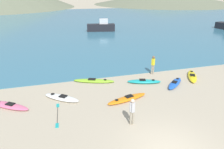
{
  "coord_description": "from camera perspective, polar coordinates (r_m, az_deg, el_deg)",
  "views": [
    {
      "loc": [
        -5.05,
        -7.33,
        7.25
      ],
      "look_at": [
        -0.18,
        9.14,
        0.5
      ],
      "focal_mm": 35.0,
      "sensor_mm": 36.0,
      "label": 1
    }
  ],
  "objects": [
    {
      "name": "kayak_on_sand_4",
      "position": [
        15.81,
        -13.02,
        -5.91
      ],
      "size": [
        2.61,
        2.36,
        0.31
      ],
      "color": "white",
      "rests_on": "ground_plane"
    },
    {
      "name": "kayak_on_sand_0",
      "position": [
        15.96,
        -25.38,
        -7.31
      ],
      "size": [
        2.93,
        2.42,
        0.3
      ],
      "color": "#E5668C",
      "rests_on": "ground_plane"
    },
    {
      "name": "kayak_on_sand_2",
      "position": [
        18.32,
        16.1,
        -2.22
      ],
      "size": [
        2.39,
        2.25,
        0.36
      ],
      "color": "blue",
      "rests_on": "ground_plane"
    },
    {
      "name": "kayak_on_sand_1",
      "position": [
        18.23,
        -4.74,
        -1.63
      ],
      "size": [
        3.43,
        1.85,
        0.29
      ],
      "color": "#8CCC2D",
      "rests_on": "ground_plane"
    },
    {
      "name": "moored_boat_0",
      "position": [
        40.53,
        -2.84,
        12.32
      ],
      "size": [
        5.13,
        2.17,
        2.21
      ],
      "color": "black",
      "rests_on": "bay_water"
    },
    {
      "name": "loose_paddle",
      "position": [
        14.1,
        -14.06,
        -10.14
      ],
      "size": [
        0.4,
        2.79,
        0.03
      ],
      "color": "black",
      "rests_on": "ground_plane"
    },
    {
      "name": "person_near_foreground",
      "position": [
        12.41,
        5.31,
        -9.24
      ],
      "size": [
        0.33,
        0.25,
        1.63
      ],
      "color": "gray",
      "rests_on": "ground_plane"
    },
    {
      "name": "kayak_on_sand_6",
      "position": [
        18.2,
        8.37,
        -1.81
      ],
      "size": [
        2.83,
        1.47,
        0.31
      ],
      "color": "teal",
      "rests_on": "ground_plane"
    },
    {
      "name": "person_near_waterline",
      "position": [
        19.93,
        10.68,
        2.77
      ],
      "size": [
        0.35,
        0.28,
        1.73
      ],
      "color": "gray",
      "rests_on": "ground_plane"
    },
    {
      "name": "kayak_on_sand_5",
      "position": [
        20.32,
        20.22,
        -0.4
      ],
      "size": [
        2.1,
        2.87,
        0.33
      ],
      "color": "yellow",
      "rests_on": "ground_plane"
    },
    {
      "name": "kayak_on_sand_3",
      "position": [
        15.33,
        3.99,
        -6.29
      ],
      "size": [
        3.22,
        1.45,
        0.3
      ],
      "color": "orange",
      "rests_on": "ground_plane"
    },
    {
      "name": "bay_water",
      "position": [
        52.88,
        -11.14,
        13.22
      ],
      "size": [
        160.0,
        70.0,
        0.06
      ],
      "primitive_type": "cube",
      "color": "teal",
      "rests_on": "ground_plane"
    }
  ]
}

